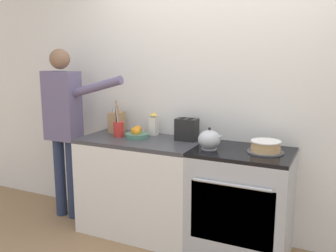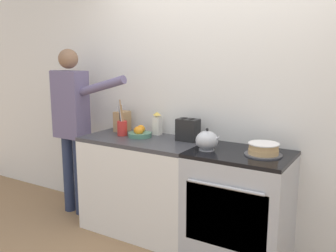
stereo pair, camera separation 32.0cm
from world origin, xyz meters
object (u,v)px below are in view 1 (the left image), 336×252
at_px(layer_cake, 266,147).
at_px(fruit_bowl, 137,134).
at_px(utensil_crock, 118,128).
at_px(milk_carton, 154,124).
at_px(person_baker, 64,119).
at_px(knife_block, 117,122).
at_px(tea_kettle, 209,140).
at_px(toaster, 187,129).
at_px(stove_range, 241,203).

distance_m(layer_cake, fruit_bowl, 1.18).
relative_size(utensil_crock, milk_carton, 1.57).
bearing_deg(person_baker, knife_block, 18.31).
relative_size(tea_kettle, utensil_crock, 0.65).
height_order(utensil_crock, milk_carton, utensil_crock).
distance_m(tea_kettle, toaster, 0.35).
height_order(tea_kettle, fruit_bowl, tea_kettle).
xyz_separation_m(knife_block, toaster, (0.75, -0.02, -0.00)).
relative_size(knife_block, utensil_crock, 0.82).
relative_size(stove_range, fruit_bowl, 4.09).
xyz_separation_m(stove_range, tea_kettle, (-0.26, -0.06, 0.52)).
height_order(stove_range, milk_carton, milk_carton).
distance_m(knife_block, fruit_bowl, 0.32).
bearing_deg(knife_block, milk_carton, 5.95).
xyz_separation_m(tea_kettle, utensil_crock, (-0.91, 0.07, 0.01)).
bearing_deg(toaster, stove_range, -14.49).
bearing_deg(knife_block, toaster, -1.90).
relative_size(utensil_crock, toaster, 1.66).
relative_size(tea_kettle, knife_block, 0.79).
bearing_deg(person_baker, tea_kettle, -5.46).
distance_m(stove_range, fruit_bowl, 1.11).
bearing_deg(knife_block, layer_cake, -5.71).
distance_m(layer_cake, utensil_crock, 1.35).
height_order(layer_cake, fruit_bowl, fruit_bowl).
distance_m(tea_kettle, person_baker, 1.52).
distance_m(layer_cake, toaster, 0.73).
bearing_deg(tea_kettle, knife_block, 167.56).
bearing_deg(fruit_bowl, milk_carton, 59.65).
distance_m(fruit_bowl, toaster, 0.47).
bearing_deg(toaster, utensil_crock, -168.04).
bearing_deg(utensil_crock, toaster, 11.96).
bearing_deg(milk_carton, toaster, -10.16).
relative_size(tea_kettle, milk_carton, 1.02).
distance_m(utensil_crock, person_baker, 0.61).
bearing_deg(person_baker, layer_cake, -2.85).
xyz_separation_m(tea_kettle, fruit_bowl, (-0.74, 0.11, -0.04)).
relative_size(knife_block, person_baker, 0.17).
bearing_deg(stove_range, toaster, 165.51).
height_order(stove_range, tea_kettle, tea_kettle).
bearing_deg(layer_cake, fruit_bowl, 178.57).
distance_m(knife_block, toaster, 0.75).
distance_m(layer_cake, person_baker, 1.96).
distance_m(stove_range, knife_block, 1.42).
xyz_separation_m(knife_block, utensil_crock, (0.12, -0.16, -0.02)).
relative_size(milk_carton, person_baker, 0.13).
bearing_deg(stove_range, tea_kettle, -166.28).
bearing_deg(milk_carton, stove_range, -12.77).
height_order(layer_cake, person_baker, person_baker).
xyz_separation_m(layer_cake, tea_kettle, (-0.43, -0.08, 0.03)).
xyz_separation_m(stove_range, person_baker, (-1.78, -0.04, 0.57)).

